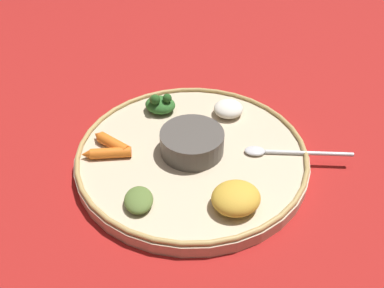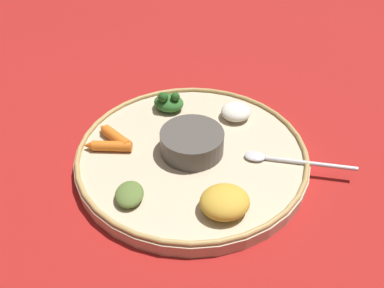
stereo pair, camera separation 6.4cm
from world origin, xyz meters
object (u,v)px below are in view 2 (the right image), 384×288
(greens_pile, at_px, (168,102))
(carrot_near_spoon, at_px, (114,136))
(spoon, at_px, (282,160))
(carrot_outer, at_px, (108,146))
(center_bowl, at_px, (192,141))

(greens_pile, distance_m, carrot_near_spoon, 0.13)
(spoon, xyz_separation_m, carrot_outer, (-0.28, 0.08, 0.00))
(center_bowl, distance_m, spoon, 0.15)
(carrot_outer, bearing_deg, center_bowl, -11.64)
(center_bowl, distance_m, greens_pile, 0.13)
(center_bowl, bearing_deg, carrot_near_spoon, 157.45)
(spoon, bearing_deg, carrot_near_spoon, 158.23)
(spoon, bearing_deg, center_bowl, 158.94)
(greens_pile, distance_m, carrot_outer, 0.15)
(spoon, relative_size, carrot_outer, 2.09)
(greens_pile, bearing_deg, carrot_near_spoon, -144.08)
(center_bowl, height_order, greens_pile, greens_pile)
(greens_pile, bearing_deg, center_bowl, -80.64)
(center_bowl, bearing_deg, spoon, -21.06)
(spoon, xyz_separation_m, greens_pile, (-0.16, 0.18, 0.01))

